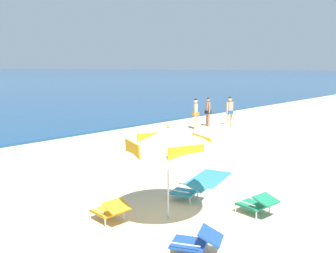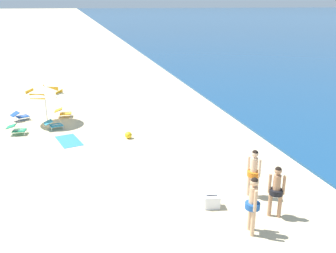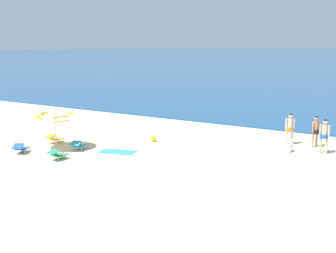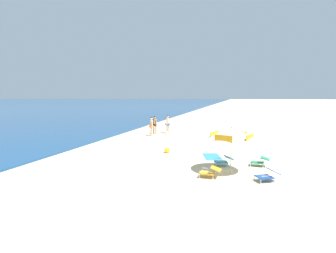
{
  "view_description": "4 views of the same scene",
  "coord_description": "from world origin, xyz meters",
  "px_view_note": "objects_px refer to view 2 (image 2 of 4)",
  "views": [
    {
      "loc": [
        -11.47,
        -1.56,
        3.28
      ],
      "look_at": [
        -0.88,
        7.98,
        1.01
      ],
      "focal_mm": 39.72,
      "sensor_mm": 36.0,
      "label": 1
    },
    {
      "loc": [
        14.17,
        5.15,
        6.09
      ],
      "look_at": [
        0.65,
        8.58,
        1.46
      ],
      "focal_mm": 40.12,
      "sensor_mm": 36.0,
      "label": 2
    },
    {
      "loc": [
        8.85,
        -10.02,
        5.12
      ],
      "look_at": [
        -0.86,
        6.49,
        1.15
      ],
      "focal_mm": 41.9,
      "sensor_mm": 36.0,
      "label": 3
    },
    {
      "loc": [
        -17.55,
        3.4,
        3.35
      ],
      "look_at": [
        -1.38,
        7.61,
        1.49
      ],
      "focal_mm": 28.46,
      "sensor_mm": 36.0,
      "label": 4
    }
  ],
  "objects_px": {
    "beach_umbrella_striped_main": "(44,91)",
    "person_standing_near_shore": "(276,188)",
    "lounge_chair_facing_sea": "(20,116)",
    "lounge_chair_spare_folded": "(53,124)",
    "beach_ball": "(128,135)",
    "beach_towel": "(69,141)",
    "cooler_box": "(212,201)",
    "person_standing_beside": "(254,170)",
    "lounge_chair_under_umbrella": "(63,112)",
    "lounge_chair_beside_umbrella": "(16,129)",
    "person_wading_in": "(253,201)"
  },
  "relations": [
    {
      "from": "lounge_chair_under_umbrella",
      "to": "lounge_chair_facing_sea",
      "type": "distance_m",
      "value": 2.26
    },
    {
      "from": "beach_umbrella_striped_main",
      "to": "cooler_box",
      "type": "distance_m",
      "value": 11.65
    },
    {
      "from": "beach_umbrella_striped_main",
      "to": "lounge_chair_under_umbrella",
      "type": "xyz_separation_m",
      "value": [
        -0.96,
        0.8,
        -1.48
      ]
    },
    {
      "from": "person_standing_beside",
      "to": "beach_ball",
      "type": "relative_size",
      "value": 4.99
    },
    {
      "from": "person_standing_near_shore",
      "to": "person_wading_in",
      "type": "xyz_separation_m",
      "value": [
        0.59,
        -1.05,
        0.04
      ]
    },
    {
      "from": "beach_towel",
      "to": "beach_ball",
      "type": "bearing_deg",
      "value": 82.61
    },
    {
      "from": "beach_umbrella_striped_main",
      "to": "person_standing_beside",
      "type": "distance_m",
      "value": 12.1
    },
    {
      "from": "lounge_chair_beside_umbrella",
      "to": "person_standing_beside",
      "type": "height_order",
      "value": "person_standing_beside"
    },
    {
      "from": "lounge_chair_facing_sea",
      "to": "lounge_chair_under_umbrella",
      "type": "bearing_deg",
      "value": 92.11
    },
    {
      "from": "beach_umbrella_striped_main",
      "to": "lounge_chair_beside_umbrella",
      "type": "distance_m",
      "value": 2.5
    },
    {
      "from": "cooler_box",
      "to": "person_wading_in",
      "type": "bearing_deg",
      "value": 20.69
    },
    {
      "from": "lounge_chair_spare_folded",
      "to": "beach_ball",
      "type": "xyz_separation_m",
      "value": [
        2.24,
        3.45,
        -0.11
      ]
    },
    {
      "from": "person_standing_beside",
      "to": "cooler_box",
      "type": "height_order",
      "value": "person_standing_beside"
    },
    {
      "from": "beach_towel",
      "to": "beach_umbrella_striped_main",
      "type": "bearing_deg",
      "value": -160.29
    },
    {
      "from": "beach_umbrella_striped_main",
      "to": "lounge_chair_beside_umbrella",
      "type": "relative_size",
      "value": 2.79
    },
    {
      "from": "lounge_chair_facing_sea",
      "to": "person_wading_in",
      "type": "relative_size",
      "value": 0.61
    },
    {
      "from": "lounge_chair_facing_sea",
      "to": "cooler_box",
      "type": "bearing_deg",
      "value": 31.68
    },
    {
      "from": "person_standing_near_shore",
      "to": "cooler_box",
      "type": "height_order",
      "value": "person_standing_near_shore"
    },
    {
      "from": "lounge_chair_beside_umbrella",
      "to": "lounge_chair_spare_folded",
      "type": "relative_size",
      "value": 0.94
    },
    {
      "from": "cooler_box",
      "to": "lounge_chair_facing_sea",
      "type": "bearing_deg",
      "value": -148.32
    },
    {
      "from": "lounge_chair_facing_sea",
      "to": "beach_ball",
      "type": "xyz_separation_m",
      "value": [
        4.26,
        5.26,
        -0.11
      ]
    },
    {
      "from": "lounge_chair_spare_folded",
      "to": "lounge_chair_under_umbrella",
      "type": "bearing_deg",
      "value": 168.08
    },
    {
      "from": "person_wading_in",
      "to": "lounge_chair_facing_sea",
      "type": "bearing_deg",
      "value": -149.55
    },
    {
      "from": "lounge_chair_under_umbrella",
      "to": "beach_ball",
      "type": "distance_m",
      "value": 5.28
    },
    {
      "from": "lounge_chair_under_umbrella",
      "to": "lounge_chair_beside_umbrella",
      "type": "relative_size",
      "value": 0.99
    },
    {
      "from": "person_standing_near_shore",
      "to": "beach_towel",
      "type": "relative_size",
      "value": 0.9
    },
    {
      "from": "lounge_chair_under_umbrella",
      "to": "person_wading_in",
      "type": "distance_m",
      "value": 13.73
    },
    {
      "from": "person_standing_near_shore",
      "to": "cooler_box",
      "type": "xyz_separation_m",
      "value": [
        -0.94,
        -1.63,
        -0.73
      ]
    },
    {
      "from": "lounge_chair_spare_folded",
      "to": "beach_ball",
      "type": "bearing_deg",
      "value": 57.0
    },
    {
      "from": "lounge_chair_beside_umbrella",
      "to": "beach_umbrella_striped_main",
      "type": "bearing_deg",
      "value": 137.92
    },
    {
      "from": "lounge_chair_spare_folded",
      "to": "lounge_chair_beside_umbrella",
      "type": "bearing_deg",
      "value": -78.49
    },
    {
      "from": "person_standing_near_shore",
      "to": "beach_ball",
      "type": "height_order",
      "value": "person_standing_near_shore"
    },
    {
      "from": "beach_umbrella_striped_main",
      "to": "beach_ball",
      "type": "xyz_separation_m",
      "value": [
        3.38,
        3.81,
        -1.6
      ]
    },
    {
      "from": "beach_umbrella_striped_main",
      "to": "beach_ball",
      "type": "bearing_deg",
      "value": 48.37
    },
    {
      "from": "cooler_box",
      "to": "beach_towel",
      "type": "xyz_separation_m",
      "value": [
        -7.18,
        -4.3,
        -0.2
      ]
    },
    {
      "from": "beach_umbrella_striped_main",
      "to": "person_standing_near_shore",
      "type": "relative_size",
      "value": 1.59
    },
    {
      "from": "person_standing_near_shore",
      "to": "cooler_box",
      "type": "distance_m",
      "value": 2.02
    },
    {
      "from": "lounge_chair_spare_folded",
      "to": "person_standing_near_shore",
      "type": "height_order",
      "value": "person_standing_near_shore"
    },
    {
      "from": "lounge_chair_under_umbrella",
      "to": "lounge_chair_spare_folded",
      "type": "bearing_deg",
      "value": -11.92
    },
    {
      "from": "beach_umbrella_striped_main",
      "to": "lounge_chair_facing_sea",
      "type": "distance_m",
      "value": 2.25
    },
    {
      "from": "cooler_box",
      "to": "beach_towel",
      "type": "height_order",
      "value": "cooler_box"
    },
    {
      "from": "person_standing_near_shore",
      "to": "person_standing_beside",
      "type": "xyz_separation_m",
      "value": [
        -1.26,
        -0.1,
        0.02
      ]
    },
    {
      "from": "lounge_chair_under_umbrella",
      "to": "lounge_chair_beside_umbrella",
      "type": "height_order",
      "value": "lounge_chair_under_umbrella"
    },
    {
      "from": "person_standing_near_shore",
      "to": "cooler_box",
      "type": "bearing_deg",
      "value": -120.1
    },
    {
      "from": "lounge_chair_facing_sea",
      "to": "person_standing_near_shore",
      "type": "xyz_separation_m",
      "value": [
        12.03,
        8.47,
        0.66
      ]
    },
    {
      "from": "beach_umbrella_striped_main",
      "to": "person_standing_near_shore",
      "type": "height_order",
      "value": "beach_umbrella_striped_main"
    },
    {
      "from": "beach_umbrella_striped_main",
      "to": "beach_towel",
      "type": "relative_size",
      "value": 1.43
    },
    {
      "from": "person_standing_beside",
      "to": "beach_towel",
      "type": "height_order",
      "value": "person_standing_beside"
    },
    {
      "from": "lounge_chair_spare_folded",
      "to": "beach_towel",
      "type": "relative_size",
      "value": 0.54
    },
    {
      "from": "person_wading_in",
      "to": "beach_towel",
      "type": "relative_size",
      "value": 0.93
    }
  ]
}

